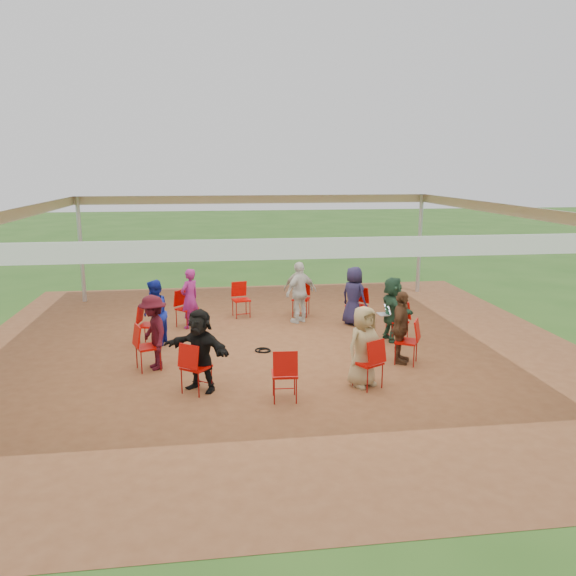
{
  "coord_description": "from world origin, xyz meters",
  "views": [
    {
      "loc": [
        -1.28,
        -11.4,
        3.78
      ],
      "look_at": [
        0.29,
        0.3,
        1.25
      ],
      "focal_mm": 35.0,
      "sensor_mm": 36.0,
      "label": 1
    }
  ],
  "objects": [
    {
      "name": "ground",
      "position": [
        0.0,
        0.0,
        0.0
      ],
      "size": [
        80.0,
        80.0,
        0.0
      ],
      "primitive_type": "plane",
      "color": "#2C561A",
      "rests_on": "ground"
    },
    {
      "name": "dirt_patch",
      "position": [
        0.0,
        0.0,
        0.01
      ],
      "size": [
        13.0,
        13.0,
        0.0
      ],
      "primitive_type": "plane",
      "color": "brown",
      "rests_on": "ground"
    },
    {
      "name": "tent",
      "position": [
        0.0,
        0.0,
        2.37
      ],
      "size": [
        10.33,
        10.33,
        3.0
      ],
      "color": "#B2B2B7",
      "rests_on": "ground"
    },
    {
      "name": "chair_0",
      "position": [
        2.73,
        0.22,
        0.45
      ],
      "size": [
        0.47,
        0.45,
        0.9
      ],
      "primitive_type": null,
      "rotation": [
        0.0,
        0.0,
        1.65
      ],
      "color": "#B70701",
      "rests_on": "ground"
    },
    {
      "name": "chair_1",
      "position": [
        2.18,
        1.66,
        0.45
      ],
      "size": [
        0.6,
        0.6,
        0.9
      ],
      "primitive_type": null,
      "rotation": [
        0.0,
        0.0,
        2.22
      ],
      "color": "#B70701",
      "rests_on": "ground"
    },
    {
      "name": "chair_2",
      "position": [
        0.94,
        2.58,
        0.45
      ],
      "size": [
        0.55,
        0.56,
        0.9
      ],
      "primitive_type": null,
      "rotation": [
        0.0,
        0.0,
        2.79
      ],
      "color": "#B70701",
      "rests_on": "ground"
    },
    {
      "name": "chair_3",
      "position": [
        -0.61,
        2.67,
        0.45
      ],
      "size": [
        0.51,
        0.52,
        0.9
      ],
      "primitive_type": null,
      "rotation": [
        0.0,
        0.0,
        -2.92
      ],
      "color": "#B70701",
      "rests_on": "ground"
    },
    {
      "name": "chair_4",
      "position": [
        -1.96,
        1.92,
        0.45
      ],
      "size": [
        0.61,
        0.61,
        0.9
      ],
      "primitive_type": null,
      "rotation": [
        0.0,
        0.0,
        -2.35
      ],
      "color": "#B70701",
      "rests_on": "ground"
    },
    {
      "name": "chair_5",
      "position": [
        -2.68,
        0.56,
        0.45
      ],
      "size": [
        0.52,
        0.5,
        0.9
      ],
      "primitive_type": null,
      "rotation": [
        0.0,
        0.0,
        -1.78
      ],
      "color": "#B70701",
      "rests_on": "ground"
    },
    {
      "name": "chair_6",
      "position": [
        -2.56,
        -0.98,
        0.45
      ],
      "size": [
        0.56,
        0.55,
        0.9
      ],
      "primitive_type": null,
      "rotation": [
        0.0,
        0.0,
        -1.21
      ],
      "color": "#B70701",
      "rests_on": "ground"
    },
    {
      "name": "chair_7",
      "position": [
        -1.63,
        -2.21,
        0.45
      ],
      "size": [
        0.6,
        0.6,
        0.9
      ],
      "primitive_type": null,
      "rotation": [
        0.0,
        0.0,
        -0.63
      ],
      "color": "#B70701",
      "rests_on": "ground"
    },
    {
      "name": "chair_8",
      "position": [
        -0.17,
        -2.74,
        0.45
      ],
      "size": [
        0.45,
        0.47,
        0.9
      ],
      "primitive_type": null,
      "rotation": [
        0.0,
        0.0,
        -0.06
      ],
      "color": "#B70701",
      "rests_on": "ground"
    },
    {
      "name": "chair_9",
      "position": [
        1.33,
        -2.4,
        0.45
      ],
      "size": [
        0.58,
        0.59,
        0.9
      ],
      "primitive_type": null,
      "rotation": [
        0.0,
        0.0,
        0.51
      ],
      "color": "#B70701",
      "rests_on": "ground"
    },
    {
      "name": "chair_10",
      "position": [
        2.42,
        -1.29,
        0.45
      ],
      "size": [
        0.59,
        0.58,
        0.9
      ],
      "primitive_type": null,
      "rotation": [
        0.0,
        0.0,
        1.08
      ],
      "color": "#B70701",
      "rests_on": "ground"
    },
    {
      "name": "person_seated_0",
      "position": [
        2.61,
        0.21,
        0.73
      ],
      "size": [
        0.6,
        1.37,
        1.44
      ],
      "primitive_type": "imported",
      "rotation": [
        0.0,
        0.0,
        1.65
      ],
      "color": "#20432F",
      "rests_on": "ground"
    },
    {
      "name": "person_seated_1",
      "position": [
        2.09,
        1.59,
        0.73
      ],
      "size": [
        0.74,
        0.8,
        1.44
      ],
      "primitive_type": "imported",
      "rotation": [
        0.0,
        0.0,
        2.22
      ],
      "color": "#1F1B3D",
      "rests_on": "ground"
    },
    {
      "name": "person_seated_2",
      "position": [
        0.9,
        2.46,
        0.73
      ],
      "size": [
        0.94,
        0.69,
        1.44
      ],
      "primitive_type": "imported",
      "rotation": [
        0.0,
        0.0,
        2.79
      ],
      "color": "beige",
      "rests_on": "ground"
    },
    {
      "name": "person_seated_3",
      "position": [
        -1.87,
        1.84,
        0.73
      ],
      "size": [
        0.61,
        0.62,
        1.44
      ],
      "primitive_type": "imported",
      "rotation": [
        0.0,
        0.0,
        -2.35
      ],
      "color": "#851C6A",
      "rests_on": "ground"
    },
    {
      "name": "person_seated_4",
      "position": [
        -2.57,
        0.54,
        0.73
      ],
      "size": [
        0.54,
        0.77,
        1.44
      ],
      "primitive_type": "imported",
      "rotation": [
        0.0,
        0.0,
        -1.78
      ],
      "color": "navy",
      "rests_on": "ground"
    },
    {
      "name": "person_seated_5",
      "position": [
        -2.45,
        -0.94,
        0.73
      ],
      "size": [
        0.76,
        1.03,
        1.44
      ],
      "primitive_type": "imported",
      "rotation": [
        0.0,
        0.0,
        -1.21
      ],
      "color": "#3A0A13",
      "rests_on": "ground"
    },
    {
      "name": "person_seated_6",
      "position": [
        -1.55,
        -2.11,
        0.73
      ],
      "size": [
        1.37,
        1.19,
        1.44
      ],
      "primitive_type": "imported",
      "rotation": [
        0.0,
        0.0,
        -0.63
      ],
      "color": "black",
      "rests_on": "ground"
    },
    {
      "name": "person_seated_7",
      "position": [
        1.28,
        -2.29,
        0.73
      ],
      "size": [
        0.81,
        0.69,
        1.44
      ],
      "primitive_type": "imported",
      "rotation": [
        0.0,
        0.0,
        0.51
      ],
      "color": "tan",
      "rests_on": "ground"
    },
    {
      "name": "person_seated_8",
      "position": [
        2.31,
        -1.24,
        0.73
      ],
      "size": [
        0.78,
        0.95,
        1.44
      ],
      "primitive_type": "imported",
      "rotation": [
        0.0,
        0.0,
        1.08
      ],
      "color": "#50311E",
      "rests_on": "ground"
    },
    {
      "name": "standing_person",
      "position": [
        0.81,
        1.96,
        0.77
      ],
      "size": [
        0.99,
        0.9,
        1.53
      ],
      "primitive_type": "imported",
      "rotation": [
        0.0,
        0.0,
        3.78
      ],
      "color": "silver",
      "rests_on": "ground"
    },
    {
      "name": "cable_coil",
      "position": [
        -0.29,
        -0.17,
        0.02
      ],
      "size": [
        0.41,
        0.41,
        0.03
      ],
      "rotation": [
        0.0,
        0.0,
        0.31
      ],
      "color": "black",
      "rests_on": "ground"
    },
    {
      "name": "laptop",
      "position": [
        2.45,
        0.2,
        0.68
      ],
      "size": [
        0.27,
        0.33,
        0.21
      ],
      "rotation": [
        0.0,
        0.0,
        1.65
      ],
      "color": "#B7B7BC",
      "rests_on": "ground"
    }
  ]
}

